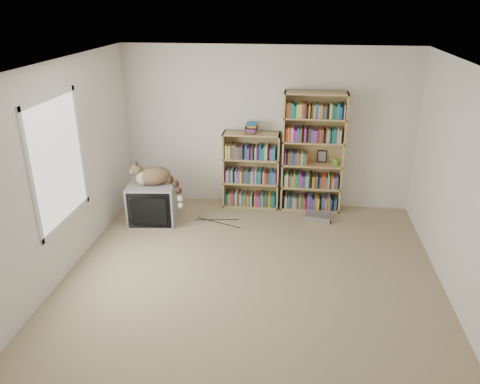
# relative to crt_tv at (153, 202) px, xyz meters

# --- Properties ---
(floor) EXTENTS (4.50, 5.00, 0.01)m
(floor) POSITION_rel_crt_tv_xyz_m (1.63, -1.61, -0.30)
(floor) COLOR tan
(floor) RESTS_ON ground
(wall_back) EXTENTS (4.50, 0.02, 2.50)m
(wall_back) POSITION_rel_crt_tv_xyz_m (1.63, 0.89, 0.95)
(wall_back) COLOR silver
(wall_back) RESTS_ON floor
(wall_front) EXTENTS (4.50, 0.02, 2.50)m
(wall_front) POSITION_rel_crt_tv_xyz_m (1.63, -4.11, 0.95)
(wall_front) COLOR silver
(wall_front) RESTS_ON floor
(wall_left) EXTENTS (0.02, 5.00, 2.50)m
(wall_left) POSITION_rel_crt_tv_xyz_m (-0.62, -1.61, 0.95)
(wall_left) COLOR silver
(wall_left) RESTS_ON floor
(wall_right) EXTENTS (0.02, 5.00, 2.50)m
(wall_right) POSITION_rel_crt_tv_xyz_m (3.88, -1.61, 0.95)
(wall_right) COLOR silver
(wall_right) RESTS_ON floor
(ceiling) EXTENTS (4.50, 5.00, 0.02)m
(ceiling) POSITION_rel_crt_tv_xyz_m (1.63, -1.61, 2.20)
(ceiling) COLOR white
(ceiling) RESTS_ON wall_back
(window) EXTENTS (0.02, 1.22, 1.52)m
(window) POSITION_rel_crt_tv_xyz_m (-0.61, -1.41, 1.10)
(window) COLOR white
(window) RESTS_ON wall_left
(crt_tv) EXTENTS (0.75, 0.69, 0.59)m
(crt_tv) POSITION_rel_crt_tv_xyz_m (0.00, 0.00, 0.00)
(crt_tv) COLOR #9A999C
(crt_tv) RESTS_ON floor
(cat) EXTENTS (0.82, 0.52, 0.60)m
(cat) POSITION_rel_crt_tv_xyz_m (0.11, -0.04, 0.40)
(cat) COLOR #362616
(cat) RESTS_ON crt_tv
(bookcase_tall) EXTENTS (0.93, 0.30, 1.86)m
(bookcase_tall) POSITION_rel_crt_tv_xyz_m (2.35, 0.75, 0.59)
(bookcase_tall) COLOR tan
(bookcase_tall) RESTS_ON floor
(bookcase_short) EXTENTS (0.88, 0.30, 1.21)m
(bookcase_short) POSITION_rel_crt_tv_xyz_m (1.40, 0.75, 0.26)
(bookcase_short) COLOR tan
(bookcase_short) RESTS_ON floor
(book_stack) EXTENTS (0.19, 0.24, 0.16)m
(book_stack) POSITION_rel_crt_tv_xyz_m (1.40, 0.74, 0.99)
(book_stack) COLOR red
(book_stack) RESTS_ON bookcase_short
(green_mug) EXTENTS (0.09, 0.09, 0.10)m
(green_mug) POSITION_rel_crt_tv_xyz_m (2.70, 0.73, 0.51)
(green_mug) COLOR #5BAF32
(green_mug) RESTS_ON bookcase_tall
(framed_print) EXTENTS (0.14, 0.05, 0.19)m
(framed_print) POSITION_rel_crt_tv_xyz_m (2.49, 0.83, 0.56)
(framed_print) COLOR black
(framed_print) RESTS_ON bookcase_tall
(dvd_player) EXTENTS (0.42, 0.33, 0.09)m
(dvd_player) POSITION_rel_crt_tv_xyz_m (2.48, 0.34, -0.25)
(dvd_player) COLOR #ADADB2
(dvd_player) RESTS_ON floor
(wall_outlet) EXTENTS (0.01, 0.08, 0.13)m
(wall_outlet) POSITION_rel_crt_tv_xyz_m (-0.61, 0.34, 0.02)
(wall_outlet) COLOR silver
(wall_outlet) RESTS_ON wall_left
(floor_cables) EXTENTS (1.20, 0.70, 0.01)m
(floor_cables) POSITION_rel_crt_tv_xyz_m (1.49, -0.18, -0.29)
(floor_cables) COLOR black
(floor_cables) RESTS_ON floor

